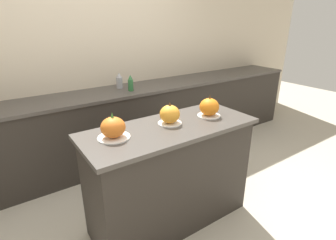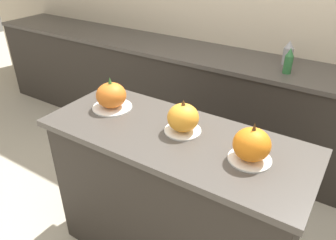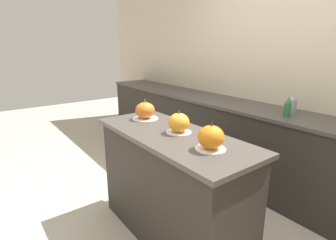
{
  "view_description": "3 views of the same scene",
  "coord_description": "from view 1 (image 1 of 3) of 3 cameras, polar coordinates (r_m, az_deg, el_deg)",
  "views": [
    {
      "loc": [
        -1.11,
        -1.58,
        1.72
      ],
      "look_at": [
        -0.04,
        -0.02,
        0.99
      ],
      "focal_mm": 28.0,
      "sensor_mm": 36.0,
      "label": 1
    },
    {
      "loc": [
        0.75,
        -1.22,
        1.83
      ],
      "look_at": [
        -0.05,
        0.03,
        0.98
      ],
      "focal_mm": 35.0,
      "sensor_mm": 36.0,
      "label": 2
    },
    {
      "loc": [
        1.51,
        -1.17,
        1.57
      ],
      "look_at": [
        -0.06,
        0.01,
        1.01
      ],
      "focal_mm": 28.0,
      "sensor_mm": 36.0,
      "label": 3
    }
  ],
  "objects": [
    {
      "name": "ground_plane",
      "position": [
        2.59,
        0.5,
        -20.64
      ],
      "size": [
        12.0,
        12.0,
        0.0
      ],
      "primitive_type": "plane",
      "color": "#BCB29E"
    },
    {
      "name": "wall_back",
      "position": [
        3.42,
        -15.6,
        12.45
      ],
      "size": [
        8.0,
        0.06,
        2.5
      ],
      "color": "beige",
      "rests_on": "ground_plane"
    },
    {
      "name": "kitchen_island",
      "position": [
        2.3,
        0.54,
        -11.97
      ],
      "size": [
        1.44,
        0.59,
        0.93
      ],
      "color": "#2D2823",
      "rests_on": "ground_plane"
    },
    {
      "name": "back_counter",
      "position": [
        3.33,
        -12.35,
        -1.68
      ],
      "size": [
        6.0,
        0.6,
        0.92
      ],
      "color": "#2D2823",
      "rests_on": "ground_plane"
    },
    {
      "name": "pumpkin_cake_left",
      "position": [
        1.89,
        -11.85,
        -1.73
      ],
      "size": [
        0.24,
        0.24,
        0.2
      ],
      "color": "white",
      "rests_on": "kitchen_island"
    },
    {
      "name": "pumpkin_cake_center",
      "position": [
        2.11,
        0.38,
        1.16
      ],
      "size": [
        0.19,
        0.19,
        0.18
      ],
      "color": "white",
      "rests_on": "kitchen_island"
    },
    {
      "name": "pumpkin_cake_right",
      "position": [
        2.3,
        8.96,
        2.72
      ],
      "size": [
        0.2,
        0.2,
        0.2
      ],
      "color": "white",
      "rests_on": "kitchen_island"
    },
    {
      "name": "bottle_tall",
      "position": [
        3.32,
        -10.55,
        8.38
      ],
      "size": [
        0.08,
        0.08,
        0.19
      ],
      "color": "#99999E",
      "rests_on": "back_counter"
    },
    {
      "name": "bottle_short",
      "position": [
        3.17,
        -8.15,
        7.93
      ],
      "size": [
        0.06,
        0.06,
        0.19
      ],
      "color": "#2D6B38",
      "rests_on": "back_counter"
    }
  ]
}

